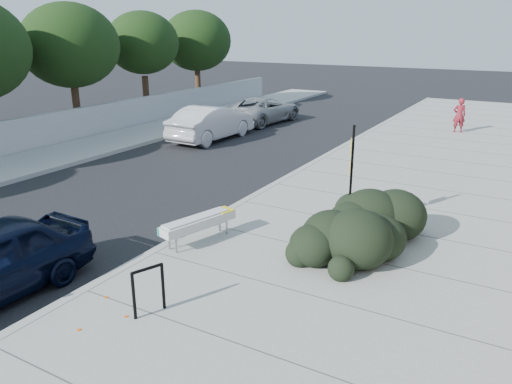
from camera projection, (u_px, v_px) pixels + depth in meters
ground at (153, 257)px, 11.40m from camera, size 120.00×120.00×0.00m
sidewalk_near at (449, 228)px, 12.86m from camera, size 11.20×50.00×0.15m
sidewalk_far at (53, 157)px, 19.97m from camera, size 3.00×50.00×0.15m
curb_near at (260, 194)px, 15.49m from camera, size 0.22×50.00×0.17m
curb_far at (80, 161)px, 19.26m from camera, size 0.22×50.00×0.17m
far_wall at (23, 136)px, 20.56m from camera, size 0.30×40.00×1.50m
tree_far_d at (70, 46)px, 23.39m from camera, size 4.60×4.60×6.16m
tree_far_e at (143, 43)px, 27.52m from camera, size 4.00×4.00×5.90m
tree_far_f at (196, 41)px, 31.64m from camera, size 4.40×4.40×6.07m
bench at (199, 223)px, 11.74m from camera, size 0.94×2.03×0.61m
bike_rack at (148, 286)px, 8.74m from camera, size 0.27×0.58×0.91m
sign_post at (351, 171)px, 12.25m from camera, size 0.14×0.30×2.64m
hedge at (361, 219)px, 11.43m from camera, size 2.44×3.90×1.36m
wagon_silver at (212, 123)px, 23.14m from camera, size 1.84×4.90×1.60m
suv_silver at (263, 110)px, 27.43m from camera, size 2.78×5.22×1.40m
pedestrian at (459, 115)px, 24.03m from camera, size 0.71×0.59×1.65m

